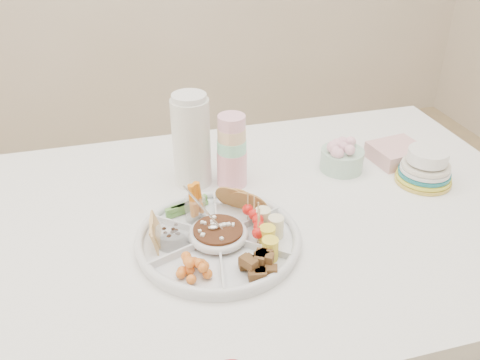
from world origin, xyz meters
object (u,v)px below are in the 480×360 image
object	(u,v)px
thermos	(191,139)
party_tray	(218,237)
plate_stack	(426,167)
dining_table	(258,317)

from	to	relation	value
thermos	party_tray	bearing A→B (deg)	-89.42
party_tray	plate_stack	size ratio (longest dim) A/B	2.45
dining_table	plate_stack	distance (m)	0.65
dining_table	plate_stack	bearing A→B (deg)	2.44
dining_table	party_tray	bearing A→B (deg)	-143.37
party_tray	plate_stack	bearing A→B (deg)	10.98
thermos	plate_stack	world-z (taller)	thermos
party_tray	thermos	xyz separation A→B (m)	(-0.00, 0.29, 0.11)
thermos	plate_stack	bearing A→B (deg)	-15.50
thermos	plate_stack	size ratio (longest dim) A/B	1.72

